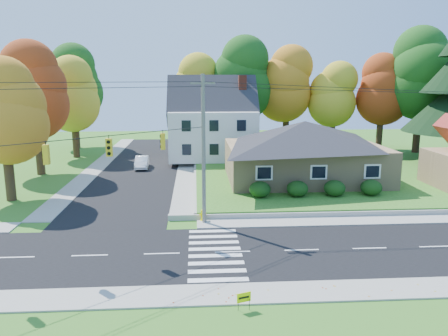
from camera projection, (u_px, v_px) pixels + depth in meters
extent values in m
plane|color=#3D7923|center=(233.00, 252.00, 24.83)|extent=(120.00, 120.00, 0.00)
cube|color=black|center=(233.00, 252.00, 24.82)|extent=(90.00, 8.00, 0.02)
cube|color=black|center=(143.00, 165.00, 49.73)|extent=(8.00, 44.00, 0.02)
cube|color=#9C9A90|center=(226.00, 223.00, 29.71)|extent=(90.00, 2.00, 0.08)
cube|color=#9C9A90|center=(242.00, 294.00, 19.93)|extent=(90.00, 2.00, 0.08)
cube|color=#3D7923|center=(338.00, 170.00, 46.15)|extent=(30.00, 30.00, 0.50)
cube|color=tan|center=(304.00, 162.00, 40.57)|extent=(14.00, 10.00, 3.20)
pyramid|color=#26262B|center=(305.00, 133.00, 40.03)|extent=(14.60, 10.60, 2.20)
cube|color=silver|center=(213.00, 134.00, 51.54)|extent=(10.00, 8.00, 5.60)
pyramid|color=#26262B|center=(212.00, 100.00, 50.74)|extent=(10.40, 8.40, 2.40)
cube|color=brown|center=(242.00, 117.00, 51.37)|extent=(0.90, 0.90, 9.60)
ellipsoid|color=#163A10|center=(260.00, 189.00, 34.37)|extent=(1.70, 1.70, 1.27)
ellipsoid|color=#163A10|center=(297.00, 189.00, 34.57)|extent=(1.70, 1.70, 1.27)
ellipsoid|color=#163A10|center=(335.00, 188.00, 34.76)|extent=(1.70, 1.70, 1.27)
ellipsoid|color=#163A10|center=(371.00, 187.00, 34.95)|extent=(1.70, 1.70, 1.27)
cylinder|color=#666059|center=(204.00, 151.00, 28.81)|extent=(0.26, 0.26, 10.00)
cube|color=#666059|center=(203.00, 83.00, 27.93)|extent=(1.60, 0.12, 0.12)
cube|color=gold|center=(46.00, 155.00, 21.85)|extent=(0.26, 0.34, 1.00)
cube|color=gold|center=(109.00, 147.00, 24.13)|extent=(0.34, 0.26, 1.00)
cube|color=gold|center=(163.00, 141.00, 26.51)|extent=(0.26, 0.34, 1.00)
cylinder|color=black|center=(82.00, 138.00, 22.99)|extent=(13.02, 10.43, 0.04)
cylinder|color=#3F2A19|center=(196.00, 129.00, 57.30)|extent=(0.80, 0.80, 5.40)
sphere|color=gold|center=(195.00, 99.00, 56.52)|extent=(6.72, 6.72, 6.72)
sphere|color=gold|center=(195.00, 86.00, 56.18)|extent=(5.91, 5.91, 5.91)
sphere|color=gold|center=(195.00, 73.00, 55.85)|extent=(5.11, 5.11, 5.11)
cylinder|color=#3F2A19|center=(242.00, 126.00, 56.62)|extent=(0.86, 0.86, 6.30)
sphere|color=#1D5517|center=(242.00, 91.00, 55.71)|extent=(7.84, 7.84, 7.84)
sphere|color=#1D5517|center=(242.00, 75.00, 55.32)|extent=(6.90, 6.90, 6.90)
sphere|color=#1D5517|center=(242.00, 59.00, 54.92)|extent=(5.96, 5.96, 5.96)
cylinder|color=#3F2A19|center=(286.00, 127.00, 58.03)|extent=(0.83, 0.83, 5.85)
sphere|color=orange|center=(287.00, 95.00, 57.18)|extent=(7.28, 7.28, 7.28)
sphere|color=orange|center=(287.00, 81.00, 56.82)|extent=(6.41, 6.41, 6.41)
sphere|color=orange|center=(287.00, 66.00, 56.45)|extent=(5.53, 5.53, 5.53)
cylinder|color=#3F2A19|center=(332.00, 131.00, 57.53)|extent=(0.77, 0.77, 4.95)
sphere|color=gold|center=(333.00, 103.00, 56.81)|extent=(6.16, 6.16, 6.16)
sphere|color=gold|center=(334.00, 91.00, 56.50)|extent=(5.42, 5.42, 5.42)
sphere|color=gold|center=(335.00, 79.00, 56.20)|extent=(4.68, 4.68, 4.68)
cylinder|color=#3F2A19|center=(380.00, 130.00, 56.89)|extent=(0.80, 0.80, 5.40)
sphere|color=#9B3613|center=(382.00, 99.00, 56.11)|extent=(6.72, 6.72, 6.72)
sphere|color=#9B3613|center=(383.00, 86.00, 55.78)|extent=(5.91, 5.91, 5.91)
sphere|color=#9B3613|center=(384.00, 73.00, 55.44)|extent=(5.11, 5.11, 5.11)
cylinder|color=#3F2A19|center=(417.00, 126.00, 55.06)|extent=(0.89, 0.89, 6.75)
sphere|color=#1D5517|center=(421.00, 87.00, 54.08)|extent=(8.40, 8.40, 8.40)
sphere|color=#1D5517|center=(422.00, 69.00, 53.66)|extent=(7.39, 7.39, 7.39)
sphere|color=#1D5517|center=(424.00, 52.00, 53.24)|extent=(6.38, 6.38, 6.38)
cylinder|color=#3F2A19|center=(9.00, 170.00, 34.97)|extent=(0.77, 0.77, 4.95)
sphere|color=orange|center=(4.00, 126.00, 34.25)|extent=(6.16, 6.16, 6.16)
sphere|color=orange|center=(2.00, 106.00, 33.94)|extent=(5.42, 5.42, 5.42)
sphere|color=orange|center=(0.00, 86.00, 33.64)|extent=(4.68, 4.68, 4.68)
cylinder|color=#3F2A19|center=(39.00, 146.00, 44.59)|extent=(0.83, 0.83, 5.85)
sphere|color=#9B3613|center=(36.00, 105.00, 43.74)|extent=(7.28, 7.28, 7.28)
sphere|color=#9B3613|center=(34.00, 86.00, 43.38)|extent=(6.41, 6.41, 6.41)
sphere|color=#9B3613|center=(32.00, 67.00, 43.02)|extent=(5.53, 5.53, 5.53)
cylinder|color=#3F2A19|center=(75.00, 136.00, 54.47)|extent=(0.80, 0.80, 5.40)
sphere|color=gold|center=(73.00, 104.00, 53.69)|extent=(6.72, 6.72, 6.72)
sphere|color=gold|center=(72.00, 91.00, 53.36)|extent=(5.91, 5.91, 5.91)
sphere|color=gold|center=(71.00, 77.00, 53.02)|extent=(5.11, 5.11, 5.11)
cylinder|color=#3F2A19|center=(76.00, 126.00, 62.08)|extent=(0.86, 0.86, 6.30)
sphere|color=#1D5517|center=(74.00, 93.00, 61.17)|extent=(7.84, 7.84, 7.84)
sphere|color=#1D5517|center=(73.00, 79.00, 60.78)|extent=(6.90, 6.90, 6.90)
sphere|color=#1D5517|center=(72.00, 65.00, 60.38)|extent=(5.96, 5.96, 5.96)
imported|color=white|center=(142.00, 162.00, 48.04)|extent=(1.55, 3.99, 1.30)
cylinder|color=#FFF200|center=(203.00, 221.00, 30.19)|extent=(0.39, 0.39, 0.11)
cylinder|color=#FFF200|center=(203.00, 216.00, 30.13)|extent=(0.26, 0.26, 0.60)
sphere|color=#FFF200|center=(203.00, 211.00, 30.05)|extent=(0.28, 0.28, 0.28)
cylinder|color=#FFF200|center=(203.00, 215.00, 30.10)|extent=(0.50, 0.16, 0.13)
cylinder|color=black|center=(238.00, 305.00, 18.52)|extent=(0.02, 0.02, 0.54)
cylinder|color=black|center=(249.00, 304.00, 18.55)|extent=(0.02, 0.02, 0.54)
cube|color=#FDFF00|center=(244.00, 297.00, 18.47)|extent=(0.62, 0.24, 0.43)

